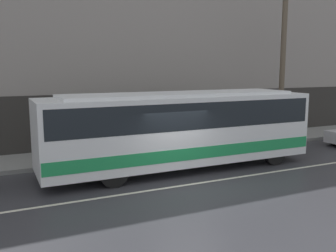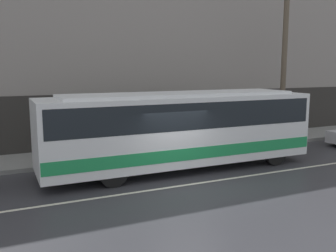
{
  "view_description": "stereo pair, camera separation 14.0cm",
  "coord_description": "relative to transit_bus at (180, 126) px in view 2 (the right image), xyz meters",
  "views": [
    {
      "loc": [
        -5.94,
        -11.09,
        4.05
      ],
      "look_at": [
        0.26,
        2.01,
        1.79
      ],
      "focal_mm": 40.0,
      "sensor_mm": 36.0,
      "label": 1
    },
    {
      "loc": [
        -5.81,
        -11.15,
        4.05
      ],
      "look_at": [
        0.26,
        2.01,
        1.79
      ],
      "focal_mm": 40.0,
      "sensor_mm": 36.0,
      "label": 2
    }
  ],
  "objects": [
    {
      "name": "lane_stripe",
      "position": [
        -0.8,
        -2.01,
        -1.74
      ],
      "size": [
        54.0,
        0.14,
        0.01
      ],
      "color": "beige",
      "rests_on": "ground_plane"
    },
    {
      "name": "sidewalk",
      "position": [
        -0.8,
        3.43,
        -1.65
      ],
      "size": [
        60.0,
        2.87,
        0.18
      ],
      "color": "gray",
      "rests_on": "ground_plane"
    },
    {
      "name": "utility_pole_near",
      "position": [
        7.32,
        2.42,
        2.52
      ],
      "size": [
        0.28,
        0.28,
        8.17
      ],
      "color": "brown",
      "rests_on": "sidewalk"
    },
    {
      "name": "transit_bus",
      "position": [
        0.0,
        0.0,
        0.0
      ],
      "size": [
        11.04,
        2.58,
        3.09
      ],
      "color": "white",
      "rests_on": "ground_plane"
    },
    {
      "name": "building_facade",
      "position": [
        -0.8,
        5.01,
        4.38
      ],
      "size": [
        60.0,
        0.35,
        12.67
      ],
      "color": "gray",
      "rests_on": "ground_plane"
    },
    {
      "name": "ground_plane",
      "position": [
        -0.8,
        -2.01,
        -1.74
      ],
      "size": [
        60.0,
        60.0,
        0.0
      ],
      "primitive_type": "plane",
      "color": "#333338"
    }
  ]
}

